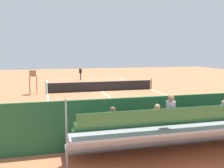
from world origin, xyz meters
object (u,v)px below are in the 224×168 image
Objects in this scene: tennis_net at (101,86)px; tennis_ball_near at (97,81)px; tennis_player at (80,72)px; bleacher_stand at (189,129)px; umpire_chair at (33,80)px; tennis_ball_far at (84,83)px; tennis_racket at (72,79)px; equipment_bag at (173,132)px; courtside_bench at (211,120)px.

tennis_net is 7.61m from tennis_ball_near.
tennis_ball_near is at bearing 124.33° from tennis_player.
bleacher_stand reaches higher than umpire_chair.
umpire_chair reaches higher than tennis_net.
tennis_net is 156.06× the size of tennis_ball_far.
tennis_racket is 4.06m from tennis_ball_near.
umpire_chair is 10.64m from tennis_ball_near.
tennis_ball_near is 2.22m from tennis_ball_far.
tennis_net is at bearing 82.30° from tennis_ball_near.
tennis_ball_near is (-0.59, -20.93, -0.15)m from equipment_bag.
tennis_ball_far is at bearing -80.37° from courtside_bench.
tennis_racket is 4.37m from tennis_ball_far.
tennis_racket is 8.76× the size of tennis_ball_near.
umpire_chair is 1.11× the size of tennis_player.
tennis_player reaches higher than tennis_ball_near.
equipment_bag reaches higher than tennis_ball_near.
umpire_chair reaches higher than tennis_ball_near.
equipment_bag is (2.08, 0.13, -0.38)m from courtside_bench.
umpire_chair is (6.24, -15.16, 0.36)m from bleacher_stand.
tennis_player is at bearing -82.24° from courtside_bench.
tennis_net is 6.26m from umpire_chair.
equipment_bag is at bearing 92.67° from tennis_player.
courtside_bench is at bearing 100.69° from tennis_net.
bleacher_stand reaches higher than tennis_racket.
umpire_chair is at bearing -67.63° from bleacher_stand.
tennis_racket is at bearing -47.88° from tennis_ball_near.
tennis_player is at bearing -55.67° from tennis_ball_near.
tennis_net is 10.03m from tennis_player.
umpire_chair is at bearing 1.66° from tennis_net.
tennis_ball_near is (-2.72, 3.01, 0.02)m from tennis_racket.
umpire_chair reaches higher than tennis_ball_far.
tennis_racket is at bearing -86.14° from bleacher_stand.
tennis_racket is at bearing -84.92° from equipment_bag.
tennis_player reaches higher than equipment_bag.
umpire_chair reaches higher than tennis_racket.
tennis_net reaches higher than tennis_racket.
courtside_bench is 2.00× the size of equipment_bag.
tennis_player is (-5.53, -10.18, -0.30)m from umpire_chair.
tennis_player is (0.71, -25.34, 0.06)m from bleacher_stand.
tennis_net reaches higher than tennis_ball_near.
bleacher_stand is 15.66× the size of tennis_racket.
equipment_bag is 1.56× the size of tennis_racket.
tennis_ball_far is at bearing 101.84° from tennis_racket.
tennis_net is 156.06× the size of tennis_ball_near.
equipment_bag is (-0.38, -1.94, -0.78)m from bleacher_stand.
tennis_net is 6.33m from tennis_ball_far.
tennis_net is 13.51m from courtside_bench.
tennis_ball_far reaches higher than tennis_racket.
tennis_ball_far is (-5.39, -6.44, -1.28)m from umpire_chair.
tennis_player is 3.33× the size of tennis_racket.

